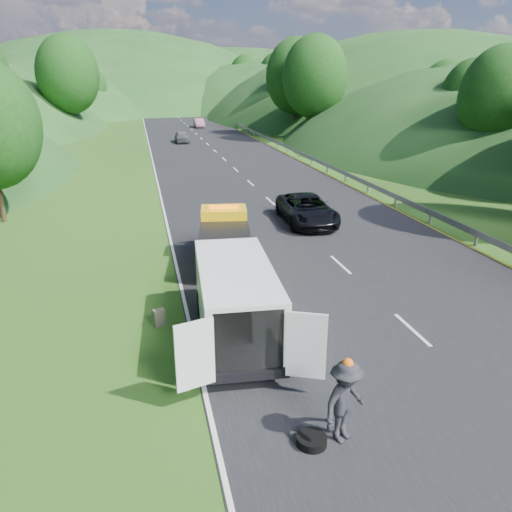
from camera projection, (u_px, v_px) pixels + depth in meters
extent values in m
plane|color=#38661E|center=(303.00, 312.00, 17.13)|extent=(320.00, 320.00, 0.00)
cube|color=black|center=(215.00, 151.00, 54.44)|extent=(14.00, 200.00, 0.02)
cube|color=gray|center=(255.00, 137.00, 67.45)|extent=(0.06, 140.00, 1.52)
cylinder|color=black|center=(205.00, 241.00, 23.16)|extent=(0.46, 0.96, 0.92)
cylinder|color=black|center=(243.00, 240.00, 23.28)|extent=(0.46, 0.96, 0.92)
cylinder|color=black|center=(203.00, 269.00, 19.71)|extent=(0.46, 0.96, 0.92)
cylinder|color=black|center=(248.00, 268.00, 19.83)|extent=(0.46, 0.96, 0.92)
cube|color=yellow|center=(224.00, 227.00, 22.19)|extent=(2.18, 1.76, 1.75)
cube|color=yellow|center=(225.00, 247.00, 20.33)|extent=(2.48, 3.40, 1.20)
cube|color=black|center=(225.00, 232.00, 20.11)|extent=(2.48, 3.40, 0.09)
cube|color=black|center=(224.00, 231.00, 23.40)|extent=(1.99, 1.37, 0.64)
cube|color=black|center=(224.00, 231.00, 23.98)|extent=(1.94, 0.48, 0.46)
cube|color=yellow|center=(224.00, 216.00, 23.50)|extent=(1.93, 1.00, 1.01)
cube|color=orange|center=(224.00, 207.00, 21.88)|extent=(1.31, 0.42, 0.15)
cube|color=black|center=(224.00, 216.00, 22.69)|extent=(1.74, 0.34, 0.83)
cylinder|color=black|center=(202.00, 303.00, 16.88)|extent=(0.37, 0.86, 0.84)
cylinder|color=black|center=(257.00, 299.00, 17.16)|extent=(0.37, 0.86, 0.84)
cylinder|color=black|center=(210.00, 358.00, 13.57)|extent=(0.37, 0.86, 0.84)
cylinder|color=black|center=(277.00, 352.00, 13.85)|extent=(0.37, 0.86, 0.84)
cube|color=silver|center=(236.00, 297.00, 14.93)|extent=(2.51, 5.57, 1.94)
cube|color=silver|center=(226.00, 275.00, 17.75)|extent=(2.15, 1.08, 1.05)
cube|color=black|center=(227.00, 254.00, 17.27)|extent=(1.95, 0.49, 0.87)
cube|color=black|center=(249.00, 341.00, 12.45)|extent=(1.78, 0.23, 1.67)
cube|color=silver|center=(195.00, 355.00, 11.81)|extent=(0.97, 0.34, 1.78)
cube|color=silver|center=(306.00, 346.00, 12.22)|extent=(0.93, 0.46, 1.78)
cube|color=black|center=(250.00, 375.00, 12.67)|extent=(2.10, 0.30, 0.26)
imported|color=white|center=(210.00, 317.00, 16.80)|extent=(0.73, 0.79, 1.76)
imported|color=tan|center=(246.00, 311.00, 17.19)|extent=(0.57, 0.52, 0.93)
imported|color=black|center=(342.00, 439.00, 11.13)|extent=(1.46, 1.28, 1.96)
cube|color=brown|center=(159.00, 318.00, 16.11)|extent=(0.41, 0.33, 0.59)
cylinder|color=black|center=(311.00, 445.00, 10.96)|extent=(0.68, 0.68, 0.20)
imported|color=black|center=(306.00, 223.00, 27.60)|extent=(2.81, 5.62, 1.53)
imported|color=#48484D|center=(182.00, 143.00, 61.35)|extent=(1.64, 4.09, 1.39)
imported|color=#835766|center=(199.00, 127.00, 79.92)|extent=(1.46, 4.17, 1.38)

